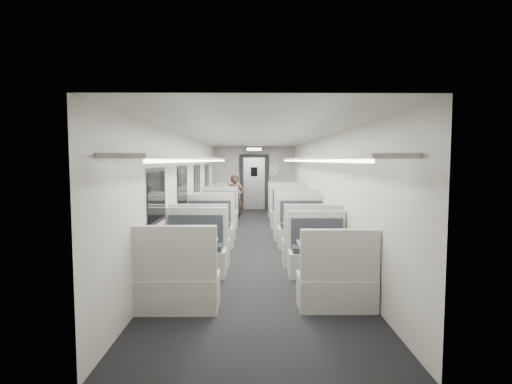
{
  "coord_description": "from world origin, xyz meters",
  "views": [
    {
      "loc": [
        -0.06,
        -9.15,
        1.88
      ],
      "look_at": [
        0.03,
        0.9,
        1.08
      ],
      "focal_mm": 28.0,
      "sensor_mm": 36.0,
      "label": 1
    }
  ],
  "objects_px": {
    "booth_left_b": "(217,218)",
    "booth_right_d": "(326,266)",
    "booth_right_b": "(293,217)",
    "passenger": "(235,199)",
    "vestibule_door": "(254,183)",
    "booth_right_a": "(286,208)",
    "exit_sign": "(254,149)",
    "booth_left_d": "(188,265)",
    "booth_left_a": "(224,207)",
    "booth_right_c": "(306,236)",
    "booth_left_c": "(205,236)"
  },
  "relations": [
    {
      "from": "booth_left_a",
      "to": "booth_left_b",
      "type": "height_order",
      "value": "booth_left_b"
    },
    {
      "from": "passenger",
      "to": "vestibule_door",
      "type": "relative_size",
      "value": 0.7
    },
    {
      "from": "booth_right_b",
      "to": "exit_sign",
      "type": "bearing_deg",
      "value": 102.96
    },
    {
      "from": "booth_right_d",
      "to": "booth_left_a",
      "type": "bearing_deg",
      "value": 105.5
    },
    {
      "from": "booth_left_a",
      "to": "booth_right_a",
      "type": "height_order",
      "value": "booth_right_a"
    },
    {
      "from": "booth_left_c",
      "to": "booth_left_d",
      "type": "xyz_separation_m",
      "value": [
        0.0,
        -2.11,
        -0.01
      ]
    },
    {
      "from": "booth_left_c",
      "to": "passenger",
      "type": "height_order",
      "value": "passenger"
    },
    {
      "from": "booth_left_b",
      "to": "exit_sign",
      "type": "height_order",
      "value": "exit_sign"
    },
    {
      "from": "booth_left_d",
      "to": "exit_sign",
      "type": "height_order",
      "value": "exit_sign"
    },
    {
      "from": "booth_left_c",
      "to": "passenger",
      "type": "bearing_deg",
      "value": 84.08
    },
    {
      "from": "booth_right_b",
      "to": "vestibule_door",
      "type": "relative_size",
      "value": 1.08
    },
    {
      "from": "passenger",
      "to": "exit_sign",
      "type": "xyz_separation_m",
      "value": [
        0.58,
        2.73,
        1.54
      ]
    },
    {
      "from": "booth_left_b",
      "to": "booth_right_a",
      "type": "distance_m",
      "value": 2.9
    },
    {
      "from": "booth_left_b",
      "to": "booth_right_d",
      "type": "height_order",
      "value": "booth_left_b"
    },
    {
      "from": "booth_right_d",
      "to": "vestibule_door",
      "type": "distance_m",
      "value": 9.48
    },
    {
      "from": "booth_right_c",
      "to": "exit_sign",
      "type": "xyz_separation_m",
      "value": [
        -1.0,
        6.78,
        1.91
      ]
    },
    {
      "from": "booth_left_b",
      "to": "vestibule_door",
      "type": "distance_m",
      "value": 4.86
    },
    {
      "from": "booth_right_a",
      "to": "exit_sign",
      "type": "relative_size",
      "value": 3.46
    },
    {
      "from": "booth_right_a",
      "to": "booth_right_c",
      "type": "height_order",
      "value": "booth_right_a"
    },
    {
      "from": "booth_left_d",
      "to": "booth_right_c",
      "type": "distance_m",
      "value": 2.92
    },
    {
      "from": "booth_left_c",
      "to": "passenger",
      "type": "distance_m",
      "value": 4.09
    },
    {
      "from": "booth_left_a",
      "to": "booth_left_b",
      "type": "distance_m",
      "value": 2.52
    },
    {
      "from": "booth_left_b",
      "to": "passenger",
      "type": "height_order",
      "value": "passenger"
    },
    {
      "from": "booth_left_b",
      "to": "booth_left_d",
      "type": "xyz_separation_m",
      "value": [
        0.0,
        -4.69,
        -0.01
      ]
    },
    {
      "from": "booth_right_a",
      "to": "vestibule_door",
      "type": "relative_size",
      "value": 1.02
    },
    {
      "from": "booth_right_c",
      "to": "vestibule_door",
      "type": "height_order",
      "value": "vestibule_door"
    },
    {
      "from": "booth_right_a",
      "to": "booth_right_b",
      "type": "distance_m",
      "value": 2.23
    },
    {
      "from": "booth_right_c",
      "to": "booth_left_c",
      "type": "bearing_deg",
      "value": -179.7
    },
    {
      "from": "booth_left_a",
      "to": "booth_right_c",
      "type": "distance_m",
      "value": 5.46
    },
    {
      "from": "booth_left_c",
      "to": "booth_right_a",
      "type": "distance_m",
      "value": 5.08
    },
    {
      "from": "booth_right_a",
      "to": "booth_right_c",
      "type": "xyz_separation_m",
      "value": [
        0.0,
        -4.66,
        -0.01
      ]
    },
    {
      "from": "booth_left_b",
      "to": "booth_left_d",
      "type": "bearing_deg",
      "value": -90.0
    },
    {
      "from": "booth_right_a",
      "to": "passenger",
      "type": "relative_size",
      "value": 1.46
    },
    {
      "from": "booth_left_d",
      "to": "vestibule_door",
      "type": "relative_size",
      "value": 0.98
    },
    {
      "from": "passenger",
      "to": "booth_right_c",
      "type": "bearing_deg",
      "value": -67.98
    },
    {
      "from": "booth_left_b",
      "to": "booth_right_b",
      "type": "bearing_deg",
      "value": -3.68
    },
    {
      "from": "booth_right_b",
      "to": "passenger",
      "type": "relative_size",
      "value": 1.54
    },
    {
      "from": "booth_right_c",
      "to": "vestibule_door",
      "type": "relative_size",
      "value": 1.0
    },
    {
      "from": "booth_left_b",
      "to": "booth_left_c",
      "type": "bearing_deg",
      "value": -90.0
    },
    {
      "from": "booth_left_a",
      "to": "vestibule_door",
      "type": "xyz_separation_m",
      "value": [
        1.0,
        2.19,
        0.68
      ]
    },
    {
      "from": "booth_right_c",
      "to": "exit_sign",
      "type": "distance_m",
      "value": 7.11
    },
    {
      "from": "booth_left_c",
      "to": "booth_right_d",
      "type": "distance_m",
      "value": 2.92
    },
    {
      "from": "booth_left_a",
      "to": "booth_left_c",
      "type": "relative_size",
      "value": 0.97
    },
    {
      "from": "vestibule_door",
      "to": "exit_sign",
      "type": "bearing_deg",
      "value": -90.0
    },
    {
      "from": "booth_left_a",
      "to": "vestibule_door",
      "type": "distance_m",
      "value": 2.5
    },
    {
      "from": "booth_left_c",
      "to": "exit_sign",
      "type": "distance_m",
      "value": 7.12
    },
    {
      "from": "vestibule_door",
      "to": "booth_left_d",
      "type": "bearing_deg",
      "value": -96.08
    },
    {
      "from": "booth_left_c",
      "to": "booth_right_a",
      "type": "xyz_separation_m",
      "value": [
        2.0,
        4.67,
        0.01
      ]
    },
    {
      "from": "passenger",
      "to": "booth_left_a",
      "type": "bearing_deg",
      "value": 112.72
    },
    {
      "from": "vestibule_door",
      "to": "exit_sign",
      "type": "relative_size",
      "value": 3.39
    }
  ]
}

